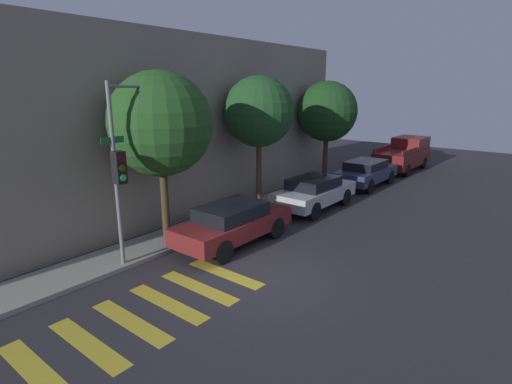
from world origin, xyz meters
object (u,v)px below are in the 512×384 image
at_px(traffic_light_pole, 126,151).
at_px(sedan_far_end, 366,172).
at_px(tree_midblock, 259,112).
at_px(tree_far_end, 327,112).
at_px(pickup_truck, 404,154).
at_px(tree_near_corner, 160,124).
at_px(sedan_near_corner, 233,223).
at_px(sedan_middle, 314,192).

bearing_deg(traffic_light_pole, sedan_far_end, -5.27).
bearing_deg(tree_midblock, tree_far_end, 0.00).
distance_m(pickup_truck, tree_far_end, 7.83).
bearing_deg(tree_near_corner, pickup_truck, -6.02).
relative_size(sedan_near_corner, sedan_far_end, 0.98).
bearing_deg(traffic_light_pole, sedan_middle, -8.63).
distance_m(sedan_middle, tree_near_corner, 7.63).
height_order(sedan_near_corner, sedan_far_end, sedan_near_corner).
height_order(sedan_near_corner, sedan_middle, sedan_middle).
relative_size(traffic_light_pole, sedan_near_corner, 1.21).
distance_m(traffic_light_pole, sedan_far_end, 14.08).
bearing_deg(sedan_middle, traffic_light_pole, 171.37).
xyz_separation_m(sedan_middle, tree_midblock, (-1.54, 1.89, 3.43)).
bearing_deg(traffic_light_pole, tree_far_end, 2.80).
distance_m(sedan_near_corner, sedan_far_end, 10.71).
distance_m(traffic_light_pole, sedan_near_corner, 4.26).
distance_m(sedan_far_end, tree_near_corner, 12.61).
xyz_separation_m(sedan_near_corner, tree_midblock, (3.77, 1.89, 3.43)).
relative_size(sedan_near_corner, tree_far_end, 0.80).
bearing_deg(tree_midblock, pickup_truck, -8.39).
distance_m(traffic_light_pole, tree_far_end, 12.64).
bearing_deg(tree_far_end, pickup_truck, -15.07).
bearing_deg(tree_midblock, traffic_light_pole, -174.83).
relative_size(traffic_light_pole, tree_near_corner, 0.93).
distance_m(traffic_light_pole, tree_midblock, 6.89).
bearing_deg(traffic_light_pole, tree_near_corner, 19.57).
bearing_deg(tree_far_end, tree_midblock, -180.00).
bearing_deg(sedan_middle, sedan_far_end, 0.00).
bearing_deg(sedan_near_corner, traffic_light_pole, 157.41).
height_order(traffic_light_pole, tree_near_corner, tree_near_corner).
bearing_deg(pickup_truck, tree_midblock, 171.61).
height_order(traffic_light_pole, sedan_far_end, traffic_light_pole).
xyz_separation_m(sedan_far_end, tree_near_corner, (-12.03, 1.89, 3.27)).
bearing_deg(sedan_far_end, tree_far_end, 121.36).
bearing_deg(tree_near_corner, traffic_light_pole, -160.43).
relative_size(tree_midblock, tree_far_end, 1.02).
relative_size(tree_near_corner, tree_midblock, 1.01).
height_order(sedan_near_corner, tree_near_corner, tree_near_corner).
bearing_deg(sedan_near_corner, pickup_truck, -0.00).
xyz_separation_m(sedan_near_corner, sedan_middle, (5.31, 0.00, 0.00)).
xyz_separation_m(pickup_truck, tree_near_corner, (-17.88, 1.89, 3.02)).
relative_size(traffic_light_pole, sedan_middle, 1.22).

